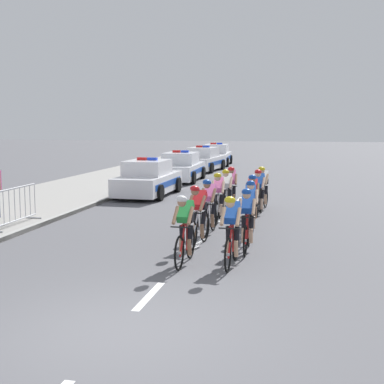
# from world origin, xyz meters

# --- Properties ---
(ground_plane) EXTENTS (160.00, 160.00, 0.00)m
(ground_plane) POSITION_xyz_m (0.00, 0.00, 0.00)
(ground_plane) COLOR #56565B
(sidewalk_slab) EXTENTS (5.00, 60.00, 0.12)m
(sidewalk_slab) POSITION_xyz_m (-7.38, 14.00, 0.06)
(sidewalk_slab) COLOR gray
(sidewalk_slab) RESTS_ON ground
(kerb_edge) EXTENTS (0.16, 60.00, 0.13)m
(kerb_edge) POSITION_xyz_m (-4.96, 14.00, 0.07)
(kerb_edge) COLOR #9E9E99
(kerb_edge) RESTS_ON ground
(lane_markings_centre) EXTENTS (0.14, 29.60, 0.01)m
(lane_markings_centre) POSITION_xyz_m (0.00, 11.66, 0.00)
(lane_markings_centre) COLOR white
(lane_markings_centre) RESTS_ON ground
(cyclist_lead) EXTENTS (0.42, 1.72, 1.56)m
(cyclist_lead) POSITION_xyz_m (0.13, 3.85, 0.79)
(cyclist_lead) COLOR black
(cyclist_lead) RESTS_ON ground
(cyclist_second) EXTENTS (0.42, 1.72, 1.56)m
(cyclist_second) POSITION_xyz_m (1.12, 3.93, 0.79)
(cyclist_second) COLOR black
(cyclist_second) RESTS_ON ground
(cyclist_third) EXTENTS (0.45, 1.72, 1.56)m
(cyclist_third) POSITION_xyz_m (0.05, 5.61, 0.79)
(cyclist_third) COLOR black
(cyclist_third) RESTS_ON ground
(cyclist_fourth) EXTENTS (0.42, 1.72, 1.56)m
(cyclist_fourth) POSITION_xyz_m (1.29, 5.30, 0.79)
(cyclist_fourth) COLOR black
(cyclist_fourth) RESTS_ON ground
(cyclist_fifth) EXTENTS (0.43, 1.72, 1.56)m
(cyclist_fifth) POSITION_xyz_m (0.06, 7.04, 0.79)
(cyclist_fifth) COLOR black
(cyclist_fifth) RESTS_ON ground
(cyclist_sixth) EXTENTS (0.45, 1.72, 1.56)m
(cyclist_sixth) POSITION_xyz_m (1.17, 7.03, 0.79)
(cyclist_sixth) COLOR black
(cyclist_sixth) RESTS_ON ground
(cyclist_seventh) EXTENTS (0.44, 1.72, 1.56)m
(cyclist_seventh) POSITION_xyz_m (-0.01, 8.91, 0.79)
(cyclist_seventh) COLOR black
(cyclist_seventh) RESTS_ON ground
(cyclist_eighth) EXTENTS (0.44, 1.72, 1.56)m
(cyclist_eighth) POSITION_xyz_m (1.06, 8.60, 0.79)
(cyclist_eighth) COLOR black
(cyclist_eighth) RESTS_ON ground
(cyclist_ninth) EXTENTS (0.42, 1.72, 1.56)m
(cyclist_ninth) POSITION_xyz_m (0.05, 10.16, 0.79)
(cyclist_ninth) COLOR black
(cyclist_ninth) RESTS_ON ground
(cyclist_tenth) EXTENTS (0.43, 1.72, 1.56)m
(cyclist_tenth) POSITION_xyz_m (1.09, 10.36, 0.79)
(cyclist_tenth) COLOR black
(cyclist_tenth) RESTS_ON ground
(cyclist_eleventh) EXTENTS (0.45, 1.72, 1.56)m
(cyclist_eleventh) POSITION_xyz_m (0.05, 11.23, 0.79)
(cyclist_eleventh) COLOR black
(cyclist_eleventh) RESTS_ON ground
(cyclist_twelfth) EXTENTS (0.45, 1.72, 1.56)m
(cyclist_twelfth) POSITION_xyz_m (1.12, 11.50, 0.79)
(cyclist_twelfth) COLOR black
(cyclist_twelfth) RESTS_ON ground
(police_car_nearest) EXTENTS (2.04, 4.42, 1.59)m
(police_car_nearest) POSITION_xyz_m (-3.83, 14.13, 0.68)
(police_car_nearest) COLOR white
(police_car_nearest) RESTS_ON ground
(police_car_second) EXTENTS (2.07, 4.44, 1.59)m
(police_car_second) POSITION_xyz_m (-3.83, 19.96, 0.68)
(police_car_second) COLOR silver
(police_car_second) RESTS_ON ground
(police_car_third) EXTENTS (2.31, 4.55, 1.59)m
(police_car_third) POSITION_xyz_m (-3.83, 25.84, 0.68)
(police_car_third) COLOR white
(police_car_third) RESTS_ON ground
(police_car_furthest) EXTENTS (2.19, 4.49, 1.59)m
(police_car_furthest) POSITION_xyz_m (-3.83, 30.69, 0.68)
(police_car_furthest) COLOR white
(police_car_furthest) RESTS_ON ground
(crowd_barrier_middle) EXTENTS (0.51, 2.32, 1.07)m
(crowd_barrier_middle) POSITION_xyz_m (-5.46, 6.57, 0.65)
(crowd_barrier_middle) COLOR #B7BABF
(crowd_barrier_middle) RESTS_ON sidewalk_slab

